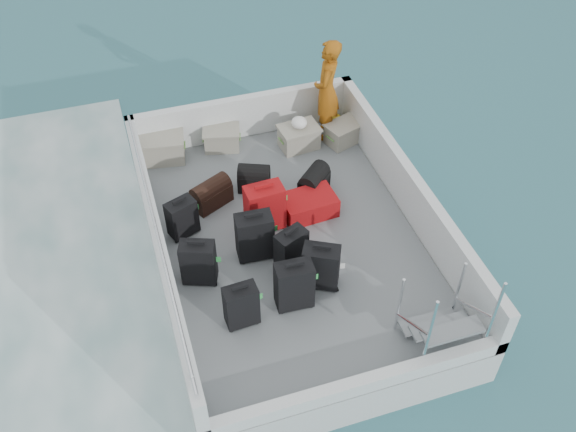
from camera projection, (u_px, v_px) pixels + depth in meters
name	position (u px, v px, depth m)	size (l,w,h in m)	color
ground	(290.00, 268.00, 9.13)	(160.00, 160.00, 0.00)	#1C5963
ferry_hull	(290.00, 253.00, 8.92)	(3.60, 5.00, 0.60)	silver
deck	(290.00, 238.00, 8.70)	(3.30, 4.70, 0.02)	slate
deck_fittings	(324.00, 229.00, 8.29)	(3.60, 5.00, 0.90)	silver
suitcase_0	(241.00, 306.00, 7.48)	(0.39, 0.22, 0.61)	black
suitcase_1	(199.00, 263.00, 7.94)	(0.43, 0.24, 0.64)	black
suitcase_2	(182.00, 218.00, 8.56)	(0.39, 0.23, 0.57)	black
suitcase_3	(294.00, 286.00, 7.65)	(0.45, 0.26, 0.69)	black
suitcase_4	(255.00, 237.00, 8.23)	(0.47, 0.28, 0.69)	black
suitcase_5	(265.00, 208.00, 8.60)	(0.51, 0.31, 0.70)	#A40F0C
suitcase_6	(321.00, 267.00, 7.90)	(0.45, 0.27, 0.63)	black
suitcase_7	(291.00, 249.00, 8.15)	(0.40, 0.23, 0.57)	black
suitcase_8	(309.00, 205.00, 8.94)	(0.49, 0.74, 0.29)	#A40F0C
duffel_0	(211.00, 195.00, 9.06)	(0.56, 0.30, 0.32)	black
duffel_1	(254.00, 180.00, 9.30)	(0.45, 0.30, 0.32)	black
duffel_2	(314.00, 183.00, 9.25)	(0.48, 0.30, 0.32)	black
crate_0	(163.00, 149.00, 9.76)	(0.64, 0.44, 0.38)	#9C9888
crate_1	(222.00, 139.00, 9.99)	(0.53, 0.36, 0.32)	#9C9888
crate_2	(299.00, 138.00, 9.99)	(0.57, 0.39, 0.34)	#9C9888
crate_3	(344.00, 134.00, 10.09)	(0.53, 0.36, 0.32)	#9C9888
yellow_bag	(333.00, 120.00, 10.43)	(0.28, 0.26, 0.22)	gold
white_bag	(299.00, 124.00, 9.81)	(0.24, 0.24, 0.18)	white
passenger	(327.00, 90.00, 9.77)	(0.61, 0.39, 1.65)	orange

